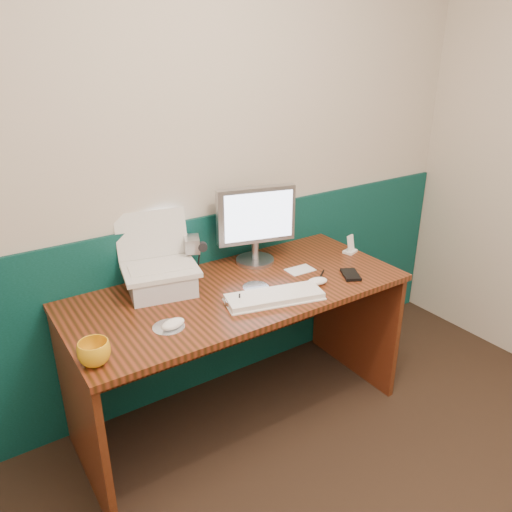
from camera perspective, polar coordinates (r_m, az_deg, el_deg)
back_wall at (r=2.47m, az=-7.08°, el=9.90°), size 3.50×0.04×2.50m
wainscot at (r=2.73m, az=-6.20°, el=-5.63°), size 3.48×0.02×1.00m
desk at (r=2.54m, az=-1.91°, el=-11.31°), size 1.60×0.70×0.75m
laptop_riser at (r=2.34m, az=-10.78°, el=-2.91°), size 0.33×0.30×0.10m
laptop at (r=2.26m, az=-11.13°, el=1.39°), size 0.38×0.32×0.28m
monitor at (r=2.55m, az=-0.12°, el=3.50°), size 0.42×0.21×0.41m
keyboard at (r=2.24m, az=2.12°, el=-4.75°), size 0.46×0.25×0.03m
mouse_right at (r=2.39m, az=7.01°, el=-2.87°), size 0.11×0.08×0.03m
mouse_left at (r=2.06m, az=-9.47°, el=-7.66°), size 0.12×0.09×0.04m
mug at (r=1.90m, az=-18.00°, el=-10.50°), size 0.15×0.15×0.09m
camcorder at (r=2.45m, az=-7.23°, el=-0.27°), size 0.12×0.14×0.18m
cd_spindle at (r=2.21m, az=-1.88°, el=-5.19°), size 0.13×0.13×0.03m
cd_loose_a at (r=2.07m, az=-9.95°, el=-7.98°), size 0.13×0.13×0.00m
cd_loose_b at (r=2.36m, az=-0.03°, el=-3.53°), size 0.12×0.12×0.00m
pen at (r=2.47m, az=7.40°, el=-2.33°), size 0.12×0.10×0.01m
papers at (r=2.54m, az=5.07°, el=-1.60°), size 0.14×0.10×0.00m
dock at (r=2.78m, az=10.69°, el=0.52°), size 0.09×0.07×0.01m
music_player at (r=2.77m, az=10.76°, el=1.48°), size 0.06×0.04×0.09m
pda at (r=2.51m, az=10.76°, el=-2.11°), size 0.13×0.15×0.02m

